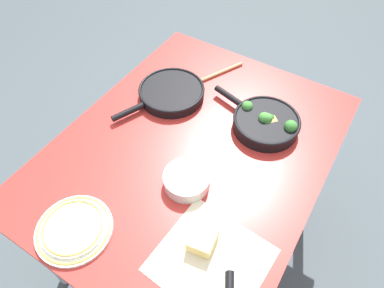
{
  "coord_description": "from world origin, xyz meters",
  "views": [
    {
      "loc": [
        -0.65,
        -0.41,
        1.69
      ],
      "look_at": [
        0.0,
        0.0,
        0.75
      ],
      "focal_mm": 32.0,
      "sensor_mm": 36.0,
      "label": 1
    }
  ],
  "objects_px": {
    "skillet_broccoli": "(266,122)",
    "grater_knife": "(230,270)",
    "dinner_plate_stack": "(74,229)",
    "skillet_eggs": "(171,92)",
    "wooden_spoon": "(199,81)",
    "prep_bowl_steel": "(187,180)",
    "cheese_block": "(203,239)"
  },
  "relations": [
    {
      "from": "skillet_broccoli",
      "to": "grater_knife",
      "type": "bearing_deg",
      "value": 119.11
    },
    {
      "from": "grater_knife",
      "to": "dinner_plate_stack",
      "type": "xyz_separation_m",
      "value": [
        -0.14,
        0.45,
        0.0
      ]
    },
    {
      "from": "skillet_eggs",
      "to": "dinner_plate_stack",
      "type": "distance_m",
      "value": 0.65
    },
    {
      "from": "skillet_eggs",
      "to": "grater_knife",
      "type": "distance_m",
      "value": 0.73
    },
    {
      "from": "dinner_plate_stack",
      "to": "skillet_broccoli",
      "type": "bearing_deg",
      "value": -24.34
    },
    {
      "from": "wooden_spoon",
      "to": "prep_bowl_steel",
      "type": "relative_size",
      "value": 2.24
    },
    {
      "from": "skillet_broccoli",
      "to": "cheese_block",
      "type": "distance_m",
      "value": 0.52
    },
    {
      "from": "dinner_plate_stack",
      "to": "grater_knife",
      "type": "bearing_deg",
      "value": -72.65
    },
    {
      "from": "skillet_broccoli",
      "to": "grater_knife",
      "type": "distance_m",
      "value": 0.56
    },
    {
      "from": "prep_bowl_steel",
      "to": "cheese_block",
      "type": "bearing_deg",
      "value": -134.46
    },
    {
      "from": "skillet_broccoli",
      "to": "cheese_block",
      "type": "bearing_deg",
      "value": 108.48
    },
    {
      "from": "cheese_block",
      "to": "dinner_plate_stack",
      "type": "xyz_separation_m",
      "value": [
        -0.17,
        0.35,
        -0.01
      ]
    },
    {
      "from": "wooden_spoon",
      "to": "dinner_plate_stack",
      "type": "bearing_deg",
      "value": 27.95
    },
    {
      "from": "grater_knife",
      "to": "cheese_block",
      "type": "height_order",
      "value": "cheese_block"
    },
    {
      "from": "grater_knife",
      "to": "cheese_block",
      "type": "xyz_separation_m",
      "value": [
        0.03,
        0.11,
        0.02
      ]
    },
    {
      "from": "cheese_block",
      "to": "grater_knife",
      "type": "bearing_deg",
      "value": -106.37
    },
    {
      "from": "skillet_eggs",
      "to": "wooden_spoon",
      "type": "height_order",
      "value": "skillet_eggs"
    },
    {
      "from": "grater_knife",
      "to": "wooden_spoon",
      "type": "bearing_deg",
      "value": 10.0
    },
    {
      "from": "dinner_plate_stack",
      "to": "prep_bowl_steel",
      "type": "distance_m",
      "value": 0.37
    },
    {
      "from": "skillet_broccoli",
      "to": "skillet_eggs",
      "type": "bearing_deg",
      "value": 21.26
    },
    {
      "from": "skillet_broccoli",
      "to": "dinner_plate_stack",
      "type": "relative_size",
      "value": 1.63
    },
    {
      "from": "skillet_eggs",
      "to": "wooden_spoon",
      "type": "bearing_deg",
      "value": -178.77
    },
    {
      "from": "wooden_spoon",
      "to": "grater_knife",
      "type": "height_order",
      "value": "grater_knife"
    },
    {
      "from": "skillet_eggs",
      "to": "dinner_plate_stack",
      "type": "xyz_separation_m",
      "value": [
        -0.64,
        -0.08,
        -0.01
      ]
    },
    {
      "from": "dinner_plate_stack",
      "to": "cheese_block",
      "type": "bearing_deg",
      "value": -63.49
    },
    {
      "from": "cheese_block",
      "to": "skillet_eggs",
      "type": "bearing_deg",
      "value": 42.55
    },
    {
      "from": "grater_knife",
      "to": "prep_bowl_steel",
      "type": "xyz_separation_m",
      "value": [
        0.18,
        0.26,
        0.02
      ]
    },
    {
      "from": "skillet_eggs",
      "to": "skillet_broccoli",
      "type": "bearing_deg",
      "value": 119.86
    },
    {
      "from": "skillet_eggs",
      "to": "cheese_block",
      "type": "relative_size",
      "value": 3.84
    },
    {
      "from": "cheese_block",
      "to": "dinner_plate_stack",
      "type": "relative_size",
      "value": 0.43
    },
    {
      "from": "wooden_spoon",
      "to": "cheese_block",
      "type": "distance_m",
      "value": 0.71
    },
    {
      "from": "cheese_block",
      "to": "dinner_plate_stack",
      "type": "bearing_deg",
      "value": 116.51
    }
  ]
}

